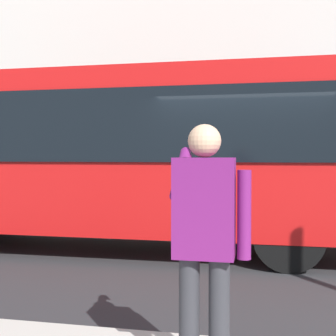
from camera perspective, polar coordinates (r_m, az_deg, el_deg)
name	(u,v)px	position (r m, az deg, el deg)	size (l,w,h in m)	color
ground_plane	(245,259)	(7.31, 9.83, -11.42)	(60.00, 60.00, 0.00)	#2B2B2D
building_facade_far	(253,14)	(14.58, 10.89, 18.89)	(28.00, 1.55, 12.00)	beige
red_bus	(110,154)	(7.97, -7.44, 1.86)	(9.05, 2.54, 3.08)	red
pedestrian_photographer	(205,231)	(2.97, 4.78, -8.13)	(0.53, 0.52, 1.70)	#2D2D33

